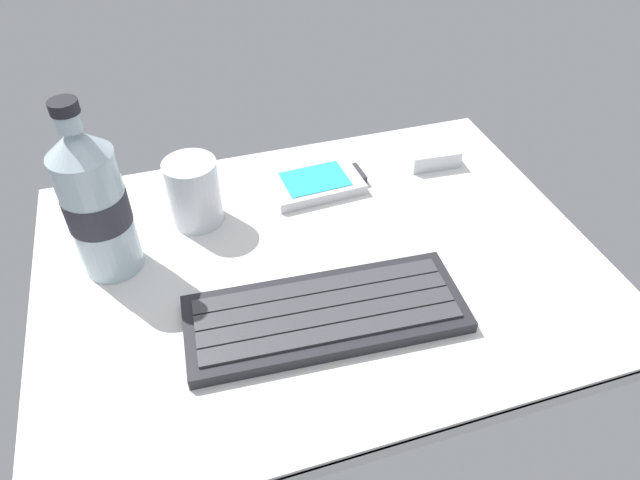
# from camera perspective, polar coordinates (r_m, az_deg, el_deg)

# --- Properties ---
(ground_plane) EXTENTS (0.64, 0.48, 0.03)m
(ground_plane) POSITION_cam_1_polar(r_m,az_deg,el_deg) (0.67, 0.06, -2.65)
(ground_plane) COLOR silver
(keyboard) EXTENTS (0.30, 0.13, 0.02)m
(keyboard) POSITION_cam_1_polar(r_m,az_deg,el_deg) (0.60, 0.56, -7.29)
(keyboard) COLOR #232328
(keyboard) RESTS_ON ground_plane
(handheld_device) EXTENTS (0.13, 0.08, 0.02)m
(handheld_device) POSITION_cam_1_polar(r_m,az_deg,el_deg) (0.77, -0.38, 5.66)
(handheld_device) COLOR silver
(handheld_device) RESTS_ON ground_plane
(juice_cup) EXTENTS (0.06, 0.06, 0.09)m
(juice_cup) POSITION_cam_1_polar(r_m,az_deg,el_deg) (0.72, -12.37, 4.43)
(juice_cup) COLOR silver
(juice_cup) RESTS_ON ground_plane
(water_bottle) EXTENTS (0.07, 0.07, 0.21)m
(water_bottle) POSITION_cam_1_polar(r_m,az_deg,el_deg) (0.65, -21.39, 3.47)
(water_bottle) COLOR silver
(water_bottle) RESTS_ON ground_plane
(charger_block) EXTENTS (0.07, 0.06, 0.02)m
(charger_block) POSITION_cam_1_polar(r_m,az_deg,el_deg) (0.84, 10.89, 8.44)
(charger_block) COLOR silver
(charger_block) RESTS_ON ground_plane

